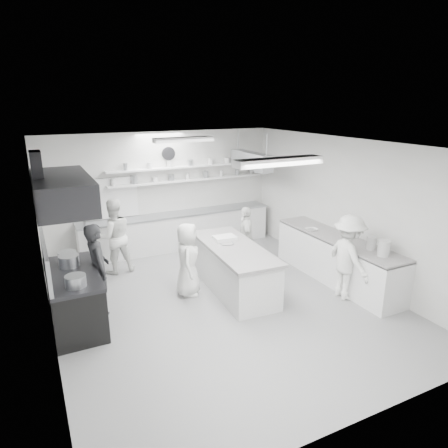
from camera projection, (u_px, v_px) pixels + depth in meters
name	position (u px, v px, depth m)	size (l,w,h in m)	color
floor	(221.00, 302.00, 7.84)	(6.00, 7.00, 0.02)	gray
ceiling	(221.00, 144.00, 6.96)	(6.00, 7.00, 0.02)	silver
wall_back	(162.00, 191.00, 10.41)	(6.00, 0.04, 3.00)	silver
wall_front	(361.00, 314.00, 4.40)	(6.00, 0.04, 3.00)	silver
wall_left	(43.00, 254.00, 6.14)	(0.04, 7.00, 3.00)	silver
wall_right	(347.00, 209.00, 8.67)	(0.04, 7.00, 3.00)	silver
stove	(75.00, 299.00, 6.95)	(0.80, 1.80, 0.90)	black
exhaust_hood	(62.00, 191.00, 6.40)	(0.85, 2.00, 0.50)	black
back_counter	(178.00, 231.00, 10.58)	(5.00, 0.60, 0.92)	silver
shelf_lower	(189.00, 180.00, 10.52)	(4.20, 0.26, 0.04)	silver
shelf_upper	(188.00, 167.00, 10.42)	(4.20, 0.26, 0.04)	silver
pass_through_window	(111.00, 198.00, 9.85)	(1.30, 0.04, 1.00)	black
wall_clock	(168.00, 154.00, 10.18)	(0.32, 0.32, 0.05)	silver
right_counter	(336.00, 260.00, 8.65)	(0.74, 3.30, 0.94)	silver
pot_rack	(251.00, 160.00, 10.07)	(0.30, 1.60, 0.40)	#9B9EA3
light_fixture_front	(279.00, 161.00, 5.44)	(1.30, 0.25, 0.10)	silver
light_fixture_rear	(184.00, 139.00, 8.53)	(1.30, 0.25, 0.10)	silver
prep_island	(234.00, 269.00, 8.22)	(0.90, 2.42, 0.89)	silver
stove_pot	(69.00, 262.00, 7.03)	(0.34, 0.34, 0.25)	#9B9EA3
cook_stove	(98.00, 269.00, 7.23)	(0.62, 0.40, 1.69)	#232326
cook_back	(114.00, 236.00, 8.95)	(0.82, 0.64, 1.70)	white
cook_island_left	(188.00, 259.00, 7.94)	(0.72, 0.47, 1.48)	white
cook_island_right	(246.00, 237.00, 9.35)	(0.84, 0.35, 1.43)	white
cook_right	(348.00, 258.00, 7.77)	(1.09, 0.62, 1.68)	white
bowl_island_a	(227.00, 244.00, 8.23)	(0.28, 0.28, 0.07)	#9B9EA3
bowl_island_b	(226.00, 236.00, 8.76)	(0.18, 0.18, 0.06)	silver
bowl_right	(311.00, 230.00, 8.99)	(0.27, 0.27, 0.07)	silver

